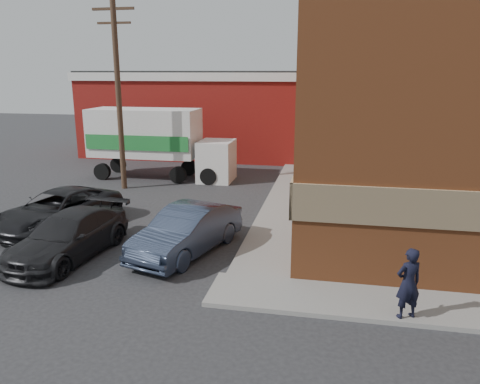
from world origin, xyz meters
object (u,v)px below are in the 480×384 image
at_px(warehouse, 210,112).
at_px(suv_b, 69,236).
at_px(sedan, 187,231).
at_px(box_truck, 158,139).
at_px(suv_a, 58,210).
at_px(man, 408,283).
at_px(utility_pole, 118,90).

xyz_separation_m(warehouse, suv_b, (0.62, -19.50, -2.13)).
xyz_separation_m(sedan, box_truck, (-4.72, 9.99, 1.38)).
bearing_deg(suv_a, box_truck, 99.06).
bearing_deg(warehouse, suv_a, -94.08).
relative_size(sedan, box_truck, 0.60).
distance_m(man, suv_a, 12.33).
bearing_deg(man, suv_a, -46.55).
bearing_deg(warehouse, utility_pole, -97.77).
relative_size(suv_b, box_truck, 0.63).
bearing_deg(suv_b, suv_a, 133.85).
xyz_separation_m(utility_pole, suv_a, (0.28, -6.11, -4.05)).
height_order(suv_a, box_truck, box_truck).
xyz_separation_m(utility_pole, man, (11.78, -10.55, -3.78)).
distance_m(suv_a, suv_b, 3.02).
bearing_deg(box_truck, suv_b, -83.57).
distance_m(utility_pole, suv_b, 9.66).
relative_size(suv_a, suv_b, 1.06).
height_order(utility_pole, suv_a, utility_pole).
xyz_separation_m(man, suv_a, (-11.50, 4.44, -0.27)).
bearing_deg(suv_a, utility_pole, 105.65).
height_order(utility_pole, sedan, utility_pole).
relative_size(man, suv_b, 0.36).
bearing_deg(utility_pole, warehouse, 82.23).
relative_size(suv_a, box_truck, 0.67).
relative_size(warehouse, suv_a, 3.25).
bearing_deg(utility_pole, box_truck, 70.67).
xyz_separation_m(utility_pole, box_truck, (0.88, 2.50, -2.63)).
xyz_separation_m(man, suv_b, (-9.66, 2.05, -0.28)).
xyz_separation_m(utility_pole, suv_b, (2.12, -8.50, -4.06)).
height_order(utility_pole, man, utility_pole).
relative_size(utility_pole, sedan, 2.00).
relative_size(utility_pole, man, 5.34).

